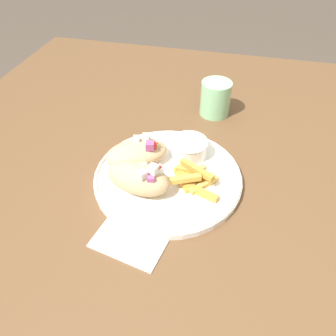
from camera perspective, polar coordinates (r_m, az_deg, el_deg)
name	(u,v)px	position (r m, az deg, el deg)	size (l,w,h in m)	color
ground_plane	(176,315)	(1.35, 1.32, -24.29)	(10.00, 10.00, 0.00)	#4C4238
table	(180,192)	(0.77, 2.10, -4.12)	(1.28, 1.28, 0.75)	brown
napkin	(128,244)	(0.59, -7.01, -12.95)	(0.14, 0.09, 0.00)	white
plate	(168,177)	(0.69, 0.00, -1.49)	(0.31, 0.31, 0.02)	white
pita_sandwich_near	(139,178)	(0.64, -5.11, -1.71)	(0.14, 0.09, 0.07)	tan
pita_sandwich_far	(137,153)	(0.70, -5.41, 2.61)	(0.16, 0.14, 0.06)	tan
fries_pile	(192,179)	(0.66, 4.26, -1.96)	(0.12, 0.10, 0.04)	#E5B251
sauce_ramekin	(189,147)	(0.72, 3.72, 3.65)	(0.08, 0.08, 0.04)	white
water_glass	(215,100)	(0.89, 8.23, 11.67)	(0.08, 0.08, 0.09)	#8CCC93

